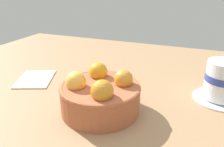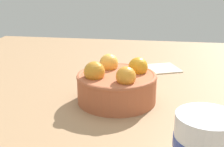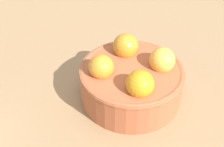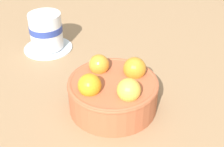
% 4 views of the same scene
% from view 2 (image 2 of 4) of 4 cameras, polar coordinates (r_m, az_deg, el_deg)
% --- Properties ---
extents(ground_plane, '(1.11, 1.20, 0.04)m').
position_cam_2_polar(ground_plane, '(0.63, 0.86, -6.87)').
color(ground_plane, '#997551').
extents(terracotta_bowl, '(0.16, 0.16, 0.09)m').
position_cam_2_polar(terracotta_bowl, '(0.61, 0.86, -1.97)').
color(terracotta_bowl, '#AD5938').
rests_on(terracotta_bowl, ground_plane).
extents(folded_napkin, '(0.14, 0.13, 0.01)m').
position_cam_2_polar(folded_napkin, '(0.84, 8.35, 0.98)').
color(folded_napkin, beige).
rests_on(folded_napkin, ground_plane).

